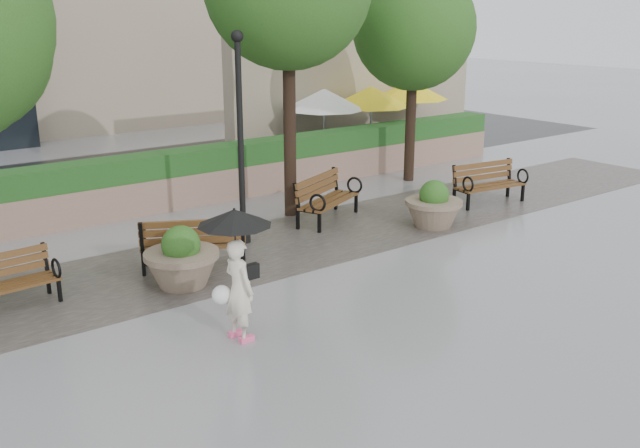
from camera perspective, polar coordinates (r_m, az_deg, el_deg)
ground at (r=11.34m, az=-0.87°, el=-6.96°), size 100.00×100.00×0.00m
cobble_strip at (r=13.70m, az=-8.40°, el=-2.86°), size 28.00×3.20×0.01m
hedge_wall at (r=16.99m, az=-15.14°, el=2.91°), size 24.00×0.80×1.35m
cafe_wall at (r=24.27m, az=3.08°, el=10.67°), size 10.00×0.60×4.00m
cafe_hedge at (r=22.54m, az=5.69°, el=6.16°), size 8.00×0.50×0.90m
asphalt_street at (r=20.81m, az=-19.29°, el=3.15°), size 40.00×7.00×0.00m
bench_1 at (r=12.30m, az=-23.95°, el=-5.22°), size 1.70×0.78×0.89m
bench_2 at (r=13.23m, az=-10.05°, el=-2.31°), size 1.99×1.53×1.00m
bench_3 at (r=15.99m, az=0.62°, el=1.31°), size 2.03×1.47×1.02m
bench_4 at (r=17.92m, az=13.34°, el=2.52°), size 1.92×0.99×0.99m
planter_left at (r=12.40m, az=-10.98°, el=-3.06°), size 1.28×1.28×1.08m
planter_right at (r=15.71m, az=9.07°, el=1.22°), size 1.24×1.24×1.04m
lamppost at (r=14.20m, az=-6.34°, el=5.68°), size 0.28×0.28×4.21m
tree_2 at (r=19.75m, az=7.68°, el=14.96°), size 3.37×3.26×5.73m
patio_umb_white at (r=21.59m, az=0.35°, el=9.91°), size 2.50×2.50×2.30m
patio_umb_yellow_a at (r=22.37m, az=4.12°, el=10.11°), size 2.50×2.50×2.30m
patio_umb_yellow_b at (r=24.39m, az=7.26°, el=10.57°), size 2.50×2.50×2.30m
pedestrian at (r=10.07m, az=-6.67°, el=-3.03°), size 1.05×1.05×1.92m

